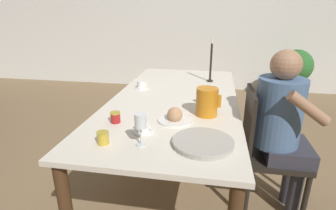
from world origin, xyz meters
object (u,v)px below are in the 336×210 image
wine_glass_water (211,91)px  chair_person_side (264,148)px  jam_jar_red (115,117)px  potted_plant (295,69)px  candlestick_tall (211,64)px  teacup_near_person (143,127)px  jam_jar_amber (103,137)px  teacup_across (141,85)px  wine_glass_juice (140,123)px  person_seated (283,123)px  bread_plate (175,117)px  red_pitcher (207,102)px  serving_tray (203,143)px

wine_glass_water → chair_person_side: bearing=-12.3°
chair_person_side → wine_glass_water: bearing=-102.3°
jam_jar_red → potted_plant: bearing=56.7°
candlestick_tall → teacup_near_person: bearing=-106.2°
jam_jar_amber → candlestick_tall: 1.49m
teacup_across → jam_jar_amber: same height
potted_plant → wine_glass_juice: bearing=-117.5°
chair_person_side → wine_glass_juice: 0.99m
person_seated → bread_plate: bearing=-75.4°
chair_person_side → wine_glass_juice: size_ratio=5.10×
red_pitcher → wine_glass_water: red_pitcher is taller
teacup_across → potted_plant: 2.73m
wine_glass_juice → bread_plate: wine_glass_juice is taller
candlestick_tall → potted_plant: 2.10m
wine_glass_juice → chair_person_side: bearing=36.4°
wine_glass_juice → jam_jar_red: 0.36m
red_pitcher → jam_jar_red: (-0.56, -0.22, -0.06)m
jam_jar_red → jam_jar_amber: bearing=-82.6°
person_seated → wine_glass_juice: bearing=-57.7°
teacup_near_person → bread_plate: bearing=49.8°
wine_glass_water → teacup_near_person: (-0.37, -0.47, -0.10)m
red_pitcher → chair_person_side: bearing=8.4°
wine_glass_water → person_seated: bearing=-12.5°
chair_person_side → person_seated: person_seated is taller
serving_tray → jam_jar_amber: bearing=-171.8°
chair_person_side → jam_jar_amber: bearing=-59.0°
jam_jar_amber → teacup_near_person: bearing=45.6°
jam_jar_amber → potted_plant: (1.77, 3.03, -0.22)m
wine_glass_juice → candlestick_tall: size_ratio=0.42×
chair_person_side → serving_tray: size_ratio=2.77×
wine_glass_water → jam_jar_amber: bearing=-129.9°
serving_tray → jam_jar_amber: size_ratio=4.70×
teacup_across → potted_plant: potted_plant is taller
chair_person_side → teacup_across: 1.15m
red_pitcher → person_seated: bearing=4.6°
wine_glass_juice → potted_plant: bearing=62.5°
bread_plate → candlestick_tall: candlestick_tall is taller
red_pitcher → teacup_across: size_ratio=1.53×
jam_jar_amber → jam_jar_red: (-0.04, 0.28, 0.00)m
bread_plate → potted_plant: 3.05m
teacup_near_person → teacup_across: 0.89m
candlestick_tall → jam_jar_amber: bearing=-110.7°
jam_jar_red → wine_glass_juice: bearing=-47.1°
teacup_across → serving_tray: 1.13m
person_seated → teacup_near_person: bearing=-66.7°
wine_glass_juice → teacup_across: wine_glass_juice is taller
red_pitcher → candlestick_tall: bearing=89.9°
person_seated → red_pitcher: (-0.50, -0.04, 0.13)m
teacup_near_person → jam_jar_red: same height
teacup_across → jam_jar_red: bearing=-86.9°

